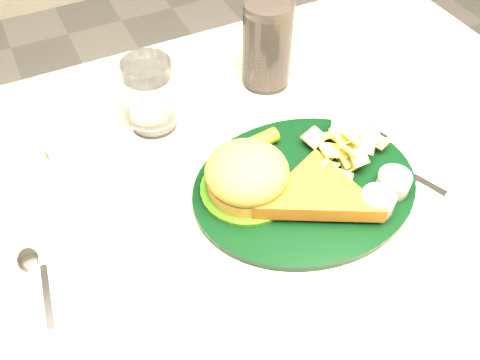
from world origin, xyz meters
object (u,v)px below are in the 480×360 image
object	(u,v)px
table	(239,311)
dinner_plate	(307,171)
cola_glass	(267,44)
water_glass	(150,95)
fork_napkin	(400,167)

from	to	relation	value
table	dinner_plate	distance (m)	0.42
dinner_plate	cola_glass	bearing A→B (deg)	77.75
water_glass	table	bearing A→B (deg)	-71.01
table	fork_napkin	xyz separation A→B (m)	(0.23, -0.08, 0.38)
water_glass	dinner_plate	bearing A→B (deg)	-57.19
table	water_glass	world-z (taller)	water_glass
table	water_glass	distance (m)	0.48
dinner_plate	water_glass	xyz separation A→B (m)	(-0.15, 0.23, 0.02)
water_glass	fork_napkin	size ratio (longest dim) A/B	0.69
dinner_plate	water_glass	bearing A→B (deg)	125.87
dinner_plate	water_glass	distance (m)	0.27
dinner_plate	fork_napkin	world-z (taller)	dinner_plate
dinner_plate	water_glass	world-z (taller)	water_glass
water_glass	cola_glass	size ratio (longest dim) A/B	0.79
table	water_glass	bearing A→B (deg)	108.99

